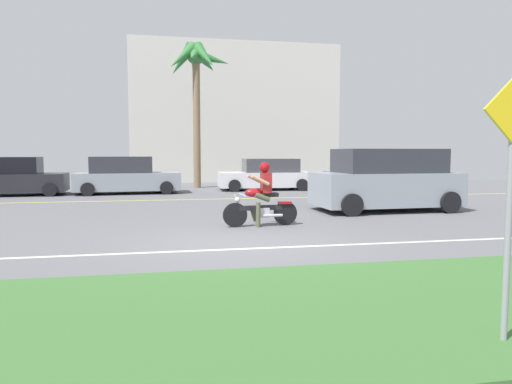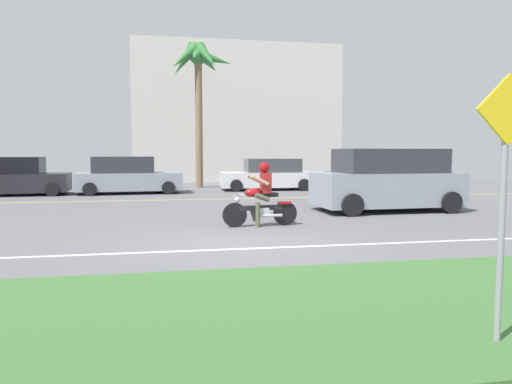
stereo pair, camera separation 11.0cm
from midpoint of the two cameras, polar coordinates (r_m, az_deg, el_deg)
The scene contains 13 objects.
ground at distance 12.21m, azimuth -4.37°, elevation -3.68°, with size 56.00×30.00×0.04m, color slate.
grass_median at distance 5.39m, azimuth 4.96°, elevation -14.11°, with size 56.00×3.80×0.06m, color #3D6B33.
lane_line_near at distance 8.76m, azimuth -1.59°, elevation -6.87°, with size 50.40×0.12×0.01m, color silver.
lane_line_far at distance 18.04m, azimuth -6.61°, elevation -0.88°, with size 50.40×0.12×0.01m, color yellow.
motorcyclist at distance 11.35m, azimuth 0.36°, elevation -0.88°, with size 1.85×0.60×1.54m.
suv_nearby at distance 14.94m, azimuth 15.29°, elevation 1.33°, with size 4.54×2.32×1.89m.
parked_car_0 at distance 21.96m, azimuth -27.17°, elevation 1.57°, with size 3.90×2.17×1.60m.
parked_car_1 at distance 21.23m, azimuth -15.60°, elevation 1.84°, with size 4.51×2.23×1.61m.
parked_car_2 at distance 22.50m, azimuth 1.15°, elevation 2.05°, with size 4.43×2.10×1.49m.
parked_car_3 at distance 24.89m, azimuth 13.34°, elevation 2.12°, with size 4.57×2.07×1.42m.
palm_tree_0 at distance 24.37m, azimuth -7.35°, elevation 14.78°, with size 3.33×3.36×7.28m.
street_sign at distance 4.75m, azimuth 27.89°, elevation 0.94°, with size 0.62×0.06×2.46m.
building_far at distance 30.42m, azimuth -2.83°, elevation 9.36°, with size 12.70×4.00×8.41m, color beige.
Camera 1 is at (-1.48, -8.99, 1.77)m, focal length 33.07 mm.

